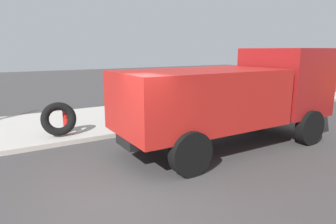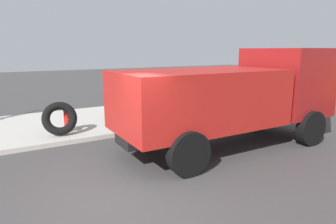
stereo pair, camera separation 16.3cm
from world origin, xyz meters
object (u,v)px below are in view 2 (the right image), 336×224
object	(u,v)px
fire_hydrant	(67,119)
loose_tire	(60,118)
dump_truck_red	(234,94)
stop_sign	(135,88)

from	to	relation	value
fire_hydrant	loose_tire	xyz separation A→B (m)	(-0.29, -0.29, 0.10)
dump_truck_red	stop_sign	bearing A→B (deg)	118.39
loose_tire	stop_sign	size ratio (longest dim) A/B	0.55
fire_hydrant	dump_truck_red	distance (m)	5.68
loose_tire	stop_sign	bearing A→B (deg)	-1.15
fire_hydrant	loose_tire	size ratio (longest dim) A/B	0.79
dump_truck_red	loose_tire	bearing A→B (deg)	143.33
fire_hydrant	stop_sign	bearing A→B (deg)	-8.05
loose_tire	stop_sign	world-z (taller)	stop_sign
fire_hydrant	dump_truck_red	bearing A→B (deg)	-40.83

